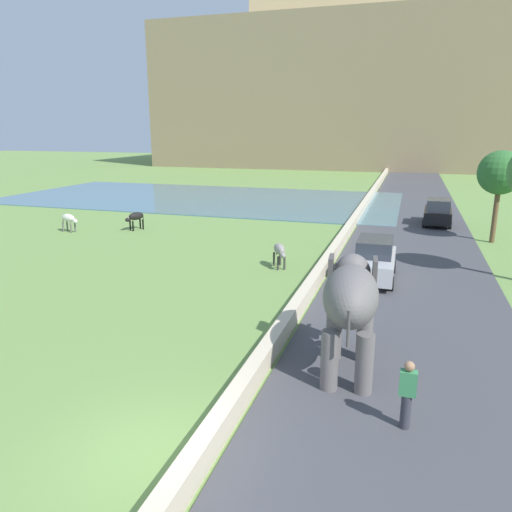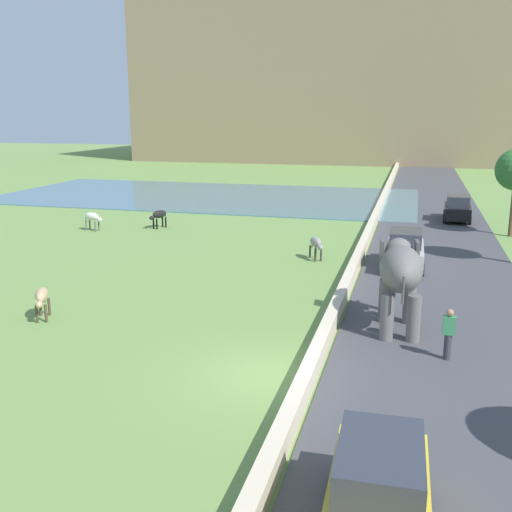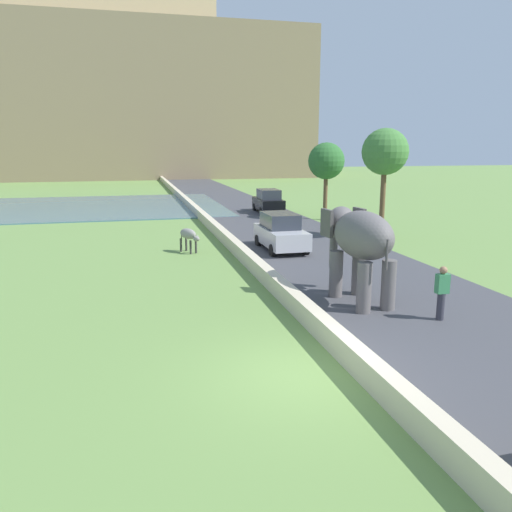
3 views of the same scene
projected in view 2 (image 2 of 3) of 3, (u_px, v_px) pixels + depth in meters
name	position (u px, v px, depth m)	size (l,w,h in m)	color
ground_plane	(268.00, 375.00, 16.87)	(220.00, 220.00, 0.00)	#6B8E47
road_surface	(435.00, 240.00, 34.38)	(7.00, 120.00, 0.06)	#424247
barrier_wall	(366.00, 239.00, 33.39)	(0.40, 110.00, 0.60)	beige
lake	(207.00, 196.00, 52.53)	(36.00, 18.00, 0.08)	slate
hill_distant	(357.00, 83.00, 92.52)	(64.00, 28.00, 23.23)	#897556
elephant	(400.00, 273.00, 19.88)	(1.64, 3.53, 2.99)	#605B5B
person_beside_elephant	(449.00, 334.00, 17.64)	(0.36, 0.22, 1.63)	#33333D
car_black	(458.00, 208.00, 40.33)	(1.94, 4.07, 1.80)	black
car_yellow	(378.00, 498.00, 10.09)	(1.86, 4.03, 1.80)	gold
car_silver	(405.00, 250.00, 28.21)	(1.82, 4.01, 1.80)	#B7B7BC
cow_white	(93.00, 217.00, 37.20)	(1.42, 0.70, 1.15)	silver
cow_grey	(316.00, 244.00, 29.84)	(0.98, 1.37, 1.15)	gray
cow_tan	(42.00, 297.00, 21.21)	(0.90, 1.39, 1.15)	tan
cow_black	(159.00, 215.00, 37.99)	(0.87, 1.40, 1.15)	black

